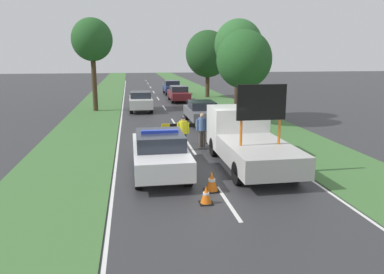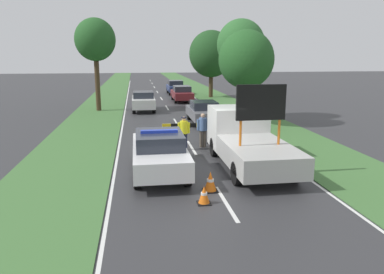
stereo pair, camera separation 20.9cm
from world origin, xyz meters
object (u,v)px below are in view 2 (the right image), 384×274
at_px(queued_car_wagon_maroon, 182,93).
at_px(roadside_tree_near_left, 211,54).
at_px(traffic_cone_centre_front, 219,140).
at_px(queued_car_suv_grey, 204,112).
at_px(roadside_tree_near_right, 246,60).
at_px(work_truck, 247,139).
at_px(roadside_tree_mid_left, 95,40).
at_px(police_officer, 184,130).
at_px(roadside_tree_mid_right, 241,45).
at_px(police_car, 159,152).
at_px(queued_car_hatch_blue, 175,87).
at_px(pedestrian_civilian, 203,127).
at_px(queued_car_van_white, 143,101).
at_px(traffic_cone_behind_barrier, 211,136).
at_px(traffic_cone_near_truck, 204,195).
at_px(road_barrier, 188,127).
at_px(traffic_cone_near_police, 210,182).

distance_m(queued_car_wagon_maroon, roadside_tree_near_left, 5.78).
bearing_deg(traffic_cone_centre_front, roadside_tree_near_left, 79.68).
distance_m(queued_car_suv_grey, roadside_tree_near_right, 4.20).
height_order(work_truck, roadside_tree_mid_left, roadside_tree_mid_left).
height_order(traffic_cone_centre_front, roadside_tree_near_right, roadside_tree_near_right).
height_order(police_officer, roadside_tree_mid_right, roadside_tree_mid_right).
bearing_deg(roadside_tree_mid_right, police_car, -118.35).
distance_m(queued_car_hatch_blue, roadside_tree_mid_left, 14.64).
relative_size(pedestrian_civilian, queued_car_van_white, 0.41).
bearing_deg(roadside_tree_near_left, work_truck, -98.01).
xyz_separation_m(roadside_tree_near_right, roadside_tree_mid_right, (0.34, 2.49, 0.92)).
relative_size(police_officer, queued_car_wagon_maroon, 0.34).
relative_size(traffic_cone_behind_barrier, roadside_tree_mid_left, 0.08).
bearing_deg(pedestrian_civilian, traffic_cone_near_truck, -80.96).
bearing_deg(roadside_tree_near_right, road_barrier, -132.21).
distance_m(road_barrier, roadside_tree_mid_right, 9.42).
distance_m(traffic_cone_near_truck, queued_car_hatch_blue, 31.63).
bearing_deg(queued_car_wagon_maroon, queued_car_hatch_blue, -90.94).
xyz_separation_m(road_barrier, traffic_cone_behind_barrier, (1.26, 0.51, -0.58)).
height_order(police_car, work_truck, work_truck).
bearing_deg(queued_car_wagon_maroon, roadside_tree_mid_right, 105.15).
bearing_deg(queued_car_van_white, roadside_tree_mid_right, 145.65).
distance_m(police_car, traffic_cone_centre_front, 5.18).
xyz_separation_m(traffic_cone_near_truck, queued_car_van_white, (-1.31, 19.05, 0.52)).
distance_m(police_car, queued_car_wagon_maroon, 21.93).
bearing_deg(roadside_tree_mid_right, roadside_tree_mid_left, 153.06).
bearing_deg(queued_car_suv_grey, road_barrier, 72.35).
distance_m(police_car, police_officer, 3.58).
height_order(queued_car_suv_grey, queued_car_van_white, queued_car_van_white).
xyz_separation_m(road_barrier, traffic_cone_centre_front, (1.48, -0.32, -0.60)).
bearing_deg(traffic_cone_behind_barrier, roadside_tree_near_left, 78.65).
distance_m(road_barrier, roadside_tree_near_left, 21.19).
height_order(pedestrian_civilian, traffic_cone_behind_barrier, pedestrian_civilian).
relative_size(queued_car_van_white, queued_car_wagon_maroon, 0.87).
bearing_deg(traffic_cone_near_police, queued_car_wagon_maroon, 85.14).
height_order(roadside_tree_near_right, roadside_tree_mid_right, roadside_tree_mid_right).
relative_size(work_truck, pedestrian_civilian, 3.61).
bearing_deg(roadside_tree_mid_left, roadside_tree_near_left, 37.22).
bearing_deg(queued_car_suv_grey, roadside_tree_mid_right, -152.65).
height_order(queued_car_van_white, roadside_tree_near_left, roadside_tree_near_left).
height_order(work_truck, queued_car_wagon_maroon, work_truck).
distance_m(police_car, roadside_tree_mid_left, 17.60).
height_order(traffic_cone_near_police, traffic_cone_near_truck, traffic_cone_near_police).
xyz_separation_m(queued_car_suv_grey, roadside_tree_near_left, (3.39, 14.49, 3.64)).
xyz_separation_m(traffic_cone_centre_front, traffic_cone_near_truck, (-2.04, -7.17, 0.01)).
bearing_deg(roadside_tree_mid_right, queued_car_hatch_blue, 98.82).
height_order(pedestrian_civilian, traffic_cone_near_police, pedestrian_civilian).
bearing_deg(traffic_cone_behind_barrier, police_officer, -134.99).
xyz_separation_m(police_car, road_barrier, (1.66, 4.40, 0.03)).
distance_m(traffic_cone_centre_front, queued_car_van_white, 12.36).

